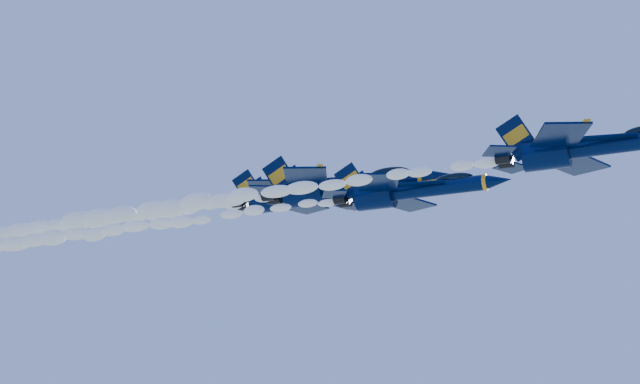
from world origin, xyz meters
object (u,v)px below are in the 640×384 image
at_px(jet_second, 409,191).
at_px(jet_fourth, 299,195).
at_px(jet_lead, 590,147).
at_px(jet_third, 342,186).

height_order(jet_second, jet_fourth, jet_fourth).
height_order(jet_lead, jet_fourth, jet_fourth).
relative_size(jet_lead, jet_second, 1.00).
xyz_separation_m(jet_lead, jet_second, (-16.47, 6.84, 0.36)).
xyz_separation_m(jet_second, jet_third, (-8.97, 5.98, 3.12)).
bearing_deg(jet_fourth, jet_third, -37.73).
bearing_deg(jet_third, jet_second, -33.68).
relative_size(jet_second, jet_fourth, 0.89).
height_order(jet_third, jet_fourth, jet_fourth).
relative_size(jet_third, jet_fourth, 1.08).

